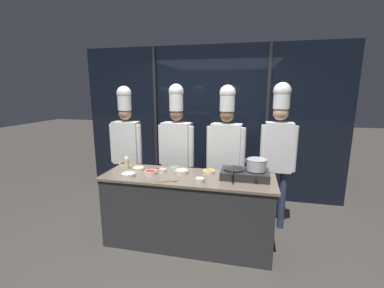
# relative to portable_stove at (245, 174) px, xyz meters

# --- Properties ---
(ground_plane) EXTENTS (24.00, 24.00, 0.00)m
(ground_plane) POSITION_rel_portable_stove_xyz_m (-0.69, -0.08, -0.96)
(ground_plane) COLOR #47423D
(window_wall_back) EXTENTS (4.68, 0.09, 2.70)m
(window_wall_back) POSITION_rel_portable_stove_xyz_m (-0.69, 1.55, 0.39)
(window_wall_back) COLOR black
(window_wall_back) RESTS_ON ground_plane
(demo_counter) EXTENTS (2.12, 0.68, 0.91)m
(demo_counter) POSITION_rel_portable_stove_xyz_m (-0.69, -0.08, -0.50)
(demo_counter) COLOR #2D2D30
(demo_counter) RESTS_ON ground_plane
(portable_stove) EXTENTS (0.57, 0.36, 0.11)m
(portable_stove) POSITION_rel_portable_stove_xyz_m (0.00, 0.00, 0.00)
(portable_stove) COLOR #28282B
(portable_stove) RESTS_ON demo_counter
(frying_pan) EXTENTS (0.26, 0.45, 0.04)m
(frying_pan) POSITION_rel_portable_stove_xyz_m (-0.13, -0.00, 0.07)
(frying_pan) COLOR #232326
(frying_pan) RESTS_ON portable_stove
(stock_pot) EXTENTS (0.26, 0.23, 0.14)m
(stock_pot) POSITION_rel_portable_stove_xyz_m (0.13, 0.00, 0.13)
(stock_pot) COLOR #B7BABF
(stock_pot) RESTS_ON portable_stove
(squeeze_bottle_oil) EXTENTS (0.06, 0.06, 0.19)m
(squeeze_bottle_oil) POSITION_rel_portable_stove_xyz_m (-1.54, 0.01, 0.04)
(squeeze_bottle_oil) COLOR beige
(squeeze_bottle_oil) RESTS_ON demo_counter
(prep_bowl_rice) EXTENTS (0.11, 0.11, 0.05)m
(prep_bowl_rice) POSITION_rel_portable_stove_xyz_m (-0.50, -0.27, -0.02)
(prep_bowl_rice) COLOR silver
(prep_bowl_rice) RESTS_ON demo_counter
(prep_bowl_carrots) EXTENTS (0.16, 0.16, 0.04)m
(prep_bowl_carrots) POSITION_rel_portable_stove_xyz_m (-0.45, 0.10, -0.03)
(prep_bowl_carrots) COLOR silver
(prep_bowl_carrots) RESTS_ON demo_counter
(prep_bowl_soy_glaze) EXTENTS (0.13, 0.13, 0.04)m
(prep_bowl_soy_glaze) POSITION_rel_portable_stove_xyz_m (-1.65, 0.14, -0.03)
(prep_bowl_soy_glaze) COLOR silver
(prep_bowl_soy_glaze) RESTS_ON demo_counter
(prep_bowl_chicken) EXTENTS (0.17, 0.17, 0.06)m
(prep_bowl_chicken) POSITION_rel_portable_stove_xyz_m (-0.78, -0.03, -0.02)
(prep_bowl_chicken) COLOR silver
(prep_bowl_chicken) RESTS_ON demo_counter
(prep_bowl_ginger) EXTENTS (0.15, 0.15, 0.05)m
(prep_bowl_ginger) POSITION_rel_portable_stove_xyz_m (-1.35, -0.04, -0.02)
(prep_bowl_ginger) COLOR silver
(prep_bowl_ginger) RESTS_ON demo_counter
(prep_bowl_bell_pepper) EXTENTS (0.16, 0.16, 0.05)m
(prep_bowl_bell_pepper) POSITION_rel_portable_stove_xyz_m (-1.15, -0.14, -0.02)
(prep_bowl_bell_pepper) COLOR silver
(prep_bowl_bell_pepper) RESTS_ON demo_counter
(prep_bowl_garlic) EXTENTS (0.17, 0.17, 0.05)m
(prep_bowl_garlic) POSITION_rel_portable_stove_xyz_m (-1.38, -0.28, -0.02)
(prep_bowl_garlic) COLOR silver
(prep_bowl_garlic) RESTS_ON demo_counter
(prep_bowl_shrimp) EXTENTS (0.09, 0.09, 0.05)m
(prep_bowl_shrimp) POSITION_rel_portable_stove_xyz_m (-1.02, -0.04, -0.02)
(prep_bowl_shrimp) COLOR silver
(prep_bowl_shrimp) RESTS_ON demo_counter
(prep_bowl_scallions) EXTENTS (0.10, 0.10, 0.04)m
(prep_bowl_scallions) POSITION_rel_portable_stove_xyz_m (-0.92, 0.14, -0.03)
(prep_bowl_scallions) COLOR silver
(prep_bowl_scallions) RESTS_ON demo_counter
(serving_spoon_slotted) EXTENTS (0.22, 0.06, 0.02)m
(serving_spoon_slotted) POSITION_rel_portable_stove_xyz_m (-1.15, 0.13, -0.04)
(serving_spoon_slotted) COLOR olive
(serving_spoon_slotted) RESTS_ON demo_counter
(serving_spoon_solid) EXTENTS (0.23, 0.14, 0.02)m
(serving_spoon_solid) POSITION_rel_portable_stove_xyz_m (-0.82, -0.30, -0.04)
(serving_spoon_solid) COLOR olive
(serving_spoon_solid) RESTS_ON demo_counter
(chef_head) EXTENTS (0.51, 0.22, 2.00)m
(chef_head) POSITION_rel_portable_stove_xyz_m (-1.83, 0.60, 0.23)
(chef_head) COLOR #4C4C51
(chef_head) RESTS_ON ground_plane
(chef_sous) EXTENTS (0.57, 0.27, 2.03)m
(chef_sous) POSITION_rel_portable_stove_xyz_m (-1.04, 0.67, 0.21)
(chef_sous) COLOR #4C4C51
(chef_sous) RESTS_ON ground_plane
(chef_line) EXTENTS (0.55, 0.26, 2.01)m
(chef_line) POSITION_rel_portable_stove_xyz_m (-0.28, 0.60, 0.22)
(chef_line) COLOR #232326
(chef_line) RESTS_ON ground_plane
(chef_pastry) EXTENTS (0.48, 0.23, 2.04)m
(chef_pastry) POSITION_rel_portable_stove_xyz_m (0.42, 0.58, 0.30)
(chef_pastry) COLOR #2D3856
(chef_pastry) RESTS_ON ground_plane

